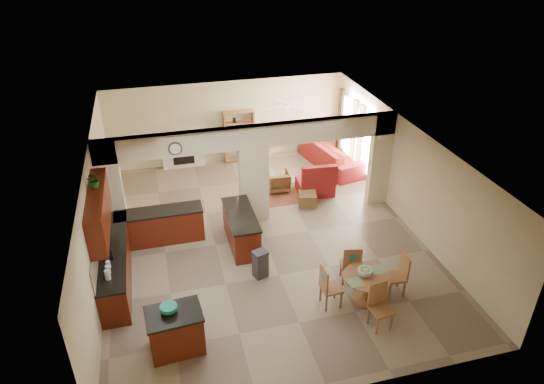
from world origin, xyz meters
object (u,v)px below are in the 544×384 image
object	(u,v)px
sofa	(332,155)
kitchen_island	(176,331)
armchair	(278,181)
dining_table	(366,284)

from	to	relation	value
sofa	kitchen_island	bearing A→B (deg)	128.75
kitchen_island	armchair	size ratio (longest dim) A/B	1.62
kitchen_island	dining_table	distance (m)	4.14
dining_table	sofa	distance (m)	6.77
kitchen_island	armchair	world-z (taller)	kitchen_island
kitchen_island	dining_table	world-z (taller)	kitchen_island
sofa	armchair	distance (m)	2.52
armchair	dining_table	bearing A→B (deg)	98.72
kitchen_island	dining_table	bearing A→B (deg)	0.33
kitchen_island	dining_table	xyz separation A→B (m)	(4.12, 0.33, 0.01)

